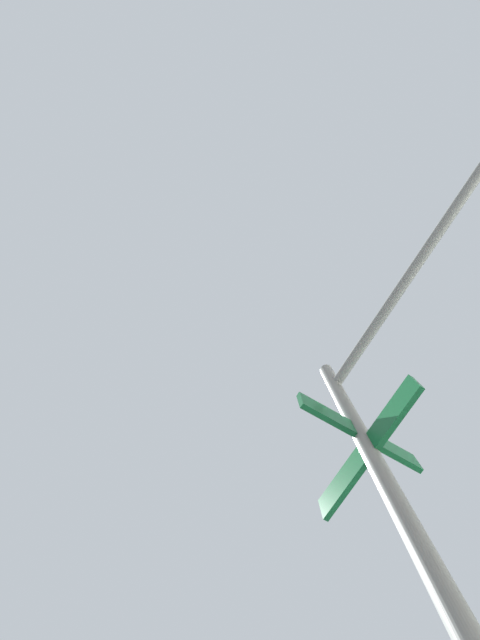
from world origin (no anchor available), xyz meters
The scene contains 0 objects.
Camera 1 is at (-5.43, -6.53, 1.50)m, focal length 25.18 mm.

